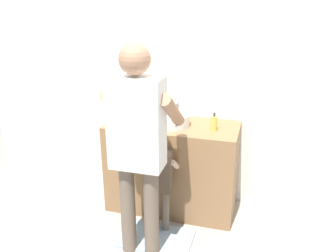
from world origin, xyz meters
The scene contains 10 objects.
ground_plane centered at (0.00, 0.00, 0.00)m, with size 14.00×14.00×0.00m, color #9E998E.
back_wall centered at (0.00, 0.62, 1.35)m, with size 4.40×0.08×2.70m.
vanity_cabinet centered at (0.00, 0.30, 0.44)m, with size 1.24×0.54×0.88m, color olive.
sink_basin centered at (0.00, 0.28, 0.94)m, with size 0.33×0.33×0.11m.
faucet centered at (0.00, 0.48, 0.96)m, with size 0.18×0.14×0.18m.
toothbrush_cup centered at (-0.39, 0.28, 0.94)m, with size 0.07×0.07×0.21m.
soap_bottle centered at (0.39, 0.26, 0.95)m, with size 0.06×0.06×0.17m.
bath_mat centered at (0.00, -0.25, 0.01)m, with size 0.64×0.40×0.02m, color #99B7CC.
child_toddler centered at (0.00, -0.10, 0.54)m, with size 0.28×0.28×0.91m.
adult_parent centered at (-0.08, -0.41, 1.04)m, with size 0.53×0.56×1.73m.
Camera 1 is at (0.79, -2.70, 2.03)m, focal length 37.75 mm.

